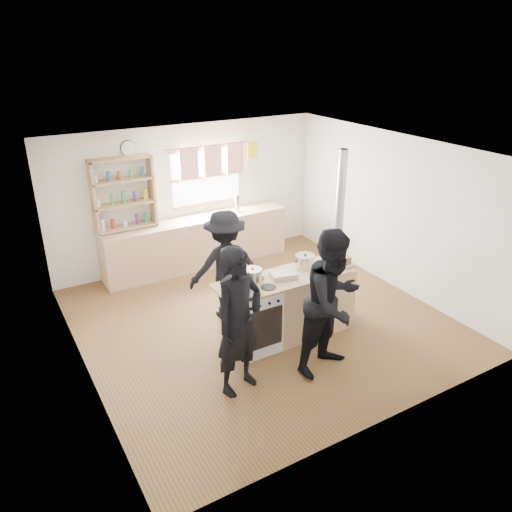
# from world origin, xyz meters

# --- Properties ---
(ground) EXTENTS (5.00, 5.00, 0.01)m
(ground) POSITION_xyz_m (0.00, 0.00, -0.01)
(ground) COLOR brown
(ground) RESTS_ON ground
(back_counter) EXTENTS (3.40, 0.55, 0.90)m
(back_counter) POSITION_xyz_m (0.00, 2.22, 0.45)
(back_counter) COLOR tan
(back_counter) RESTS_ON ground
(shelving_unit) EXTENTS (1.00, 0.28, 1.20)m
(shelving_unit) POSITION_xyz_m (-1.20, 2.34, 1.51)
(shelving_unit) COLOR tan
(shelving_unit) RESTS_ON back_counter
(thermos) EXTENTS (0.10, 0.10, 0.28)m
(thermos) POSITION_xyz_m (0.83, 2.22, 1.04)
(thermos) COLOR silver
(thermos) RESTS_ON back_counter
(cooking_island) EXTENTS (1.97, 0.64, 0.93)m
(cooking_island) POSITION_xyz_m (0.14, -0.55, 0.47)
(cooking_island) COLOR silver
(cooking_island) RESTS_ON ground
(skillet_greens) EXTENTS (0.46, 0.46, 0.05)m
(skillet_greens) POSITION_xyz_m (-0.63, -0.74, 0.96)
(skillet_greens) COLOR black
(skillet_greens) RESTS_ON cooking_island
(roast_tray) EXTENTS (0.38, 0.31, 0.08)m
(roast_tray) POSITION_xyz_m (0.02, -0.56, 0.97)
(roast_tray) COLOR silver
(roast_tray) RESTS_ON cooking_island
(stockpot_stove) EXTENTS (0.25, 0.25, 0.20)m
(stockpot_stove) POSITION_xyz_m (-0.39, -0.45, 1.02)
(stockpot_stove) COLOR silver
(stockpot_stove) RESTS_ON cooking_island
(stockpot_counter) EXTENTS (0.27, 0.27, 0.20)m
(stockpot_counter) POSITION_xyz_m (0.45, -0.44, 1.02)
(stockpot_counter) COLOR silver
(stockpot_counter) RESTS_ON cooking_island
(bread_board) EXTENTS (0.29, 0.21, 0.12)m
(bread_board) POSITION_xyz_m (0.93, -0.67, 0.98)
(bread_board) COLOR tan
(bread_board) RESTS_ON cooking_island
(flue_heater) EXTENTS (0.35, 0.35, 2.50)m
(flue_heater) POSITION_xyz_m (1.02, -0.42, 0.65)
(flue_heater) COLOR black
(flue_heater) RESTS_ON ground
(person_near_left) EXTENTS (0.76, 0.61, 1.81)m
(person_near_left) POSITION_xyz_m (-1.00, -1.20, 0.90)
(person_near_left) COLOR black
(person_near_left) RESTS_ON ground
(person_near_right) EXTENTS (1.04, 0.89, 1.85)m
(person_near_right) POSITION_xyz_m (0.18, -1.41, 0.93)
(person_near_right) COLOR black
(person_near_right) RESTS_ON ground
(person_far) EXTENTS (1.14, 0.77, 1.64)m
(person_far) POSITION_xyz_m (-0.36, 0.38, 0.82)
(person_far) COLOR black
(person_far) RESTS_ON ground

